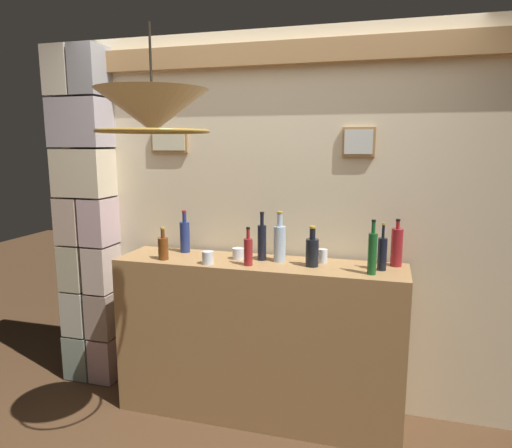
{
  "coord_description": "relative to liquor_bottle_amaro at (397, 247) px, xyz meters",
  "views": [
    {
      "loc": [
        0.75,
        -1.91,
        1.78
      ],
      "look_at": [
        0.0,
        0.76,
        1.29
      ],
      "focal_mm": 32.31,
      "sensor_mm": 36.0,
      "label": 1
    }
  ],
  "objects": [
    {
      "name": "liquor_bottle_mezcal",
      "position": [
        -1.43,
        -0.24,
        -0.04
      ],
      "size": [
        0.07,
        0.07,
        0.21
      ],
      "color": "#653312",
      "rests_on": "bar_shelf_unit"
    },
    {
      "name": "liquor_bottle_rye",
      "position": [
        -0.87,
        -0.23,
        -0.03
      ],
      "size": [
        0.05,
        0.05,
        0.24
      ],
      "color": "maroon",
      "rests_on": "bar_shelf_unit"
    },
    {
      "name": "liquor_bottle_rum",
      "position": [
        -1.39,
        -0.01,
        -0.01
      ],
      "size": [
        0.07,
        0.07,
        0.29
      ],
      "color": "navy",
      "rests_on": "bar_shelf_unit"
    },
    {
      "name": "liquor_bottle_scotch",
      "position": [
        -0.82,
        -0.08,
        0.0
      ],
      "size": [
        0.06,
        0.06,
        0.31
      ],
      "color": "black",
      "rests_on": "bar_shelf_unit"
    },
    {
      "name": "liquor_bottle_bourbon",
      "position": [
        -0.14,
        -0.23,
        0.01
      ],
      "size": [
        0.05,
        0.05,
        0.32
      ],
      "color": "#195725",
      "rests_on": "bar_shelf_unit"
    },
    {
      "name": "liquor_bottle_brandy",
      "position": [
        -0.08,
        -0.12,
        -0.02
      ],
      "size": [
        0.05,
        0.05,
        0.28
      ],
      "color": "black",
      "rests_on": "bar_shelf_unit"
    },
    {
      "name": "glass_tumbler_rocks",
      "position": [
        -0.44,
        -0.05,
        -0.08
      ],
      "size": [
        0.06,
        0.06,
        0.09
      ],
      "color": "silver",
      "rests_on": "bar_shelf_unit"
    },
    {
      "name": "liquor_bottle_gin",
      "position": [
        -0.49,
        -0.15,
        -0.02
      ],
      "size": [
        0.08,
        0.08,
        0.25
      ],
      "color": "black",
      "rests_on": "bar_shelf_unit"
    },
    {
      "name": "panelled_rear_partition",
      "position": [
        -0.83,
        0.16,
        0.16
      ],
      "size": [
        3.21,
        0.15,
        2.5
      ],
      "color": "beige",
      "rests_on": "ground"
    },
    {
      "name": "pendant_lamp",
      "position": [
        -1.15,
        -0.84,
        0.76
      ],
      "size": [
        0.54,
        0.54,
        0.5
      ],
      "color": "beige"
    },
    {
      "name": "bar_shelf_unit",
      "position": [
        -0.83,
        -0.13,
        -0.64
      ],
      "size": [
        1.83,
        0.42,
        1.04
      ],
      "primitive_type": "cube",
      "color": "#9E7547",
      "rests_on": "ground"
    },
    {
      "name": "glass_tumbler_shot",
      "position": [
        -1.12,
        -0.27,
        -0.08
      ],
      "size": [
        0.07,
        0.07,
        0.08
      ],
      "color": "silver",
      "rests_on": "bar_shelf_unit"
    },
    {
      "name": "liquor_bottle_whiskey",
      "position": [
        -0.71,
        -0.08,
        0.01
      ],
      "size": [
        0.08,
        0.08,
        0.32
      ],
      "color": "#A7C1D7",
      "rests_on": "bar_shelf_unit"
    },
    {
      "name": "glass_tumbler_highball",
      "position": [
        -0.98,
        -0.1,
        -0.08
      ],
      "size": [
        0.08,
        0.08,
        0.07
      ],
      "color": "silver",
      "rests_on": "bar_shelf_unit"
    },
    {
      "name": "stone_pillar",
      "position": [
        -2.17,
        0.03,
        0.07
      ],
      "size": [
        0.41,
        0.3,
        2.43
      ],
      "color": "gray",
      "rests_on": "ground"
    },
    {
      "name": "liquor_bottle_amaro",
      "position": [
        0.0,
        0.0,
        0.0
      ],
      "size": [
        0.07,
        0.07,
        0.29
      ],
      "color": "maroon",
      "rests_on": "bar_shelf_unit"
    }
  ]
}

